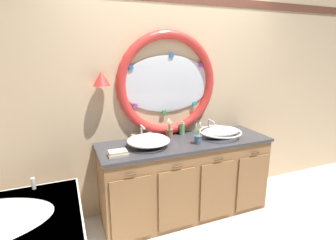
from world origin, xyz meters
name	(u,v)px	position (x,y,z in m)	size (l,w,h in m)	color
ground_plane	(194,224)	(0.00, 0.00, 0.00)	(14.00, 14.00, 0.00)	silver
back_wall_assembly	(173,94)	(-0.01, 0.58, 1.32)	(6.40, 0.26, 2.60)	#D6B78E
vanity_counter	(185,177)	(0.00, 0.25, 0.43)	(1.86, 0.64, 0.86)	olive
sink_basin_left	(149,141)	(-0.42, 0.22, 0.92)	(0.43, 0.43, 0.13)	white
sink_basin_right	(220,132)	(0.42, 0.22, 0.92)	(0.47, 0.47, 0.12)	white
faucet_set_left	(142,134)	(-0.42, 0.47, 0.92)	(0.24, 0.14, 0.17)	silver
faucet_set_right	(209,126)	(0.42, 0.47, 0.92)	(0.24, 0.14, 0.15)	silver
toothbrush_holder_left	(169,133)	(-0.12, 0.41, 0.92)	(0.08, 0.08, 0.22)	#996647
toothbrush_holder_right	(198,139)	(0.08, 0.12, 0.91)	(0.08, 0.08, 0.23)	slate
soap_dispenser	(182,129)	(0.06, 0.47, 0.93)	(0.06, 0.07, 0.16)	#6BAD66
folded_hand_towel	(118,153)	(-0.76, 0.11, 0.88)	(0.18, 0.12, 0.05)	beige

